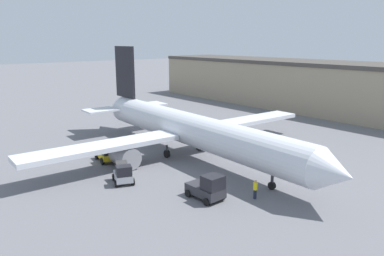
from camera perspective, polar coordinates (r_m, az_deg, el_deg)
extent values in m
plane|color=slate|center=(43.28, 0.00, -4.49)|extent=(400.00, 400.00, 0.00)
cube|color=gray|center=(78.96, 14.85, 6.34)|extent=(65.70, 13.52, 8.62)
cube|color=#47423D|center=(78.58, 15.05, 9.71)|extent=(65.70, 13.79, 0.70)
cylinder|color=silver|center=(42.40, 0.00, -0.24)|extent=(33.26, 4.81, 3.63)
cone|color=silver|center=(30.67, 21.03, -6.47)|extent=(3.03, 3.66, 3.56)
cone|color=silver|center=(57.97, -11.22, 3.16)|extent=(4.12, 3.59, 3.45)
cube|color=silver|center=(50.38, 8.13, 1.05)|extent=(3.89, 16.93, 0.50)
cube|color=silver|center=(38.92, -13.59, -2.82)|extent=(3.89, 16.93, 0.50)
cylinder|color=#939399|center=(48.99, 6.00, -1.00)|extent=(3.30, 2.41, 2.30)
cylinder|color=#939399|center=(40.36, -10.20, -4.24)|extent=(3.30, 2.41, 2.30)
cube|color=black|center=(54.87, -10.20, 8.39)|extent=(5.09, 0.54, 7.25)
cube|color=silver|center=(57.42, -6.45, 3.61)|extent=(3.42, 4.47, 0.24)
cube|color=silver|center=(53.83, -13.76, 2.67)|extent=(3.42, 4.47, 0.24)
cylinder|color=#38383D|center=(34.85, 12.11, -7.98)|extent=(0.28, 0.28, 1.48)
cylinder|color=black|center=(34.99, 12.08, -8.57)|extent=(0.71, 0.37, 0.70)
cylinder|color=#38383D|center=(43.05, -3.85, -3.59)|extent=(0.28, 0.28, 1.48)
cylinder|color=black|center=(43.14, -3.84, -3.95)|extent=(0.91, 0.38, 0.90)
cylinder|color=#38383D|center=(45.71, 1.10, -2.55)|extent=(0.28, 0.28, 1.48)
cylinder|color=black|center=(45.79, 1.09, -2.90)|extent=(0.91, 0.38, 0.90)
cylinder|color=#1E2338|center=(32.73, 9.58, -9.92)|extent=(0.27, 0.27, 0.82)
cylinder|color=yellow|center=(32.45, 9.63, -8.73)|extent=(0.37, 0.37, 0.65)
sphere|color=tan|center=(32.29, 9.66, -8.00)|extent=(0.24, 0.24, 0.24)
cube|color=#2D2D33|center=(32.31, 2.02, -9.44)|extent=(3.37, 1.91, 0.81)
cube|color=black|center=(31.32, 3.21, -8.26)|extent=(1.51, 1.68, 1.16)
cylinder|color=black|center=(31.12, 2.24, -11.18)|extent=(0.64, 0.30, 0.63)
cylinder|color=black|center=(32.29, 4.65, -10.27)|extent=(0.64, 0.30, 0.63)
cylinder|color=black|center=(32.71, -0.58, -9.91)|extent=(0.64, 0.30, 0.63)
cylinder|color=black|center=(33.83, 1.81, -9.11)|extent=(0.64, 0.30, 0.63)
cube|color=#B2B2B7|center=(36.20, -10.45, -7.24)|extent=(2.86, 2.32, 0.65)
cube|color=black|center=(35.29, -10.34, -6.43)|extent=(1.51, 1.68, 0.92)
cube|color=#333333|center=(36.31, -10.61, -5.64)|extent=(1.83, 1.56, 0.62)
cylinder|color=black|center=(35.43, -11.47, -8.31)|extent=(0.70, 0.49, 0.65)
cylinder|color=black|center=(35.62, -8.99, -8.09)|extent=(0.70, 0.49, 0.65)
cylinder|color=black|center=(37.04, -11.81, -7.36)|extent=(0.70, 0.49, 0.65)
cylinder|color=black|center=(37.22, -9.44, -7.15)|extent=(0.70, 0.49, 0.65)
cube|color=yellow|center=(42.95, -13.02, -3.99)|extent=(3.38, 1.95, 0.63)
cube|color=black|center=(41.91, -12.71, -3.31)|extent=(1.60, 1.51, 0.90)
cylinder|color=black|center=(41.83, -13.49, -4.94)|extent=(0.82, 0.41, 0.78)
cylinder|color=black|center=(42.23, -11.62, -4.67)|extent=(0.82, 0.41, 0.78)
cylinder|color=black|center=(43.89, -14.33, -4.13)|extent=(0.82, 0.41, 0.78)
cylinder|color=black|center=(44.26, -12.54, -3.88)|extent=(0.82, 0.41, 0.78)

